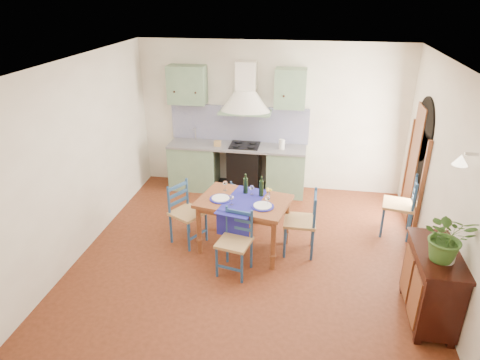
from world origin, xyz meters
name	(u,v)px	position (x,y,z in m)	size (l,w,h in m)	color
floor	(251,254)	(0.00, 0.00, 0.00)	(5.00, 5.00, 0.00)	#461E0F
back_wall	(245,137)	(-0.47, 2.29, 1.05)	(5.00, 0.96, 2.80)	silver
right_wall	(440,177)	(2.50, 0.28, 1.34)	(0.26, 5.00, 2.80)	silver
left_wall	(82,157)	(-2.50, 0.00, 1.40)	(0.04, 5.00, 2.80)	silver
ceiling	(254,63)	(0.00, 0.00, 2.80)	(5.00, 5.00, 0.01)	white
dining_table	(244,206)	(-0.14, 0.16, 0.73)	(1.44, 1.13, 1.14)	brown
chair_near	(235,242)	(-0.16, -0.43, 0.48)	(0.51, 0.51, 0.92)	navy
chair_far	(244,203)	(-0.25, 0.84, 0.41)	(0.51, 0.51, 0.80)	navy
chair_left	(186,213)	(-1.04, 0.22, 0.50)	(0.61, 0.61, 0.96)	navy
chair_right	(302,222)	(0.72, 0.21, 0.51)	(0.46, 0.46, 0.99)	navy
chair_spare	(401,205)	(2.23, 0.98, 0.52)	(0.55, 0.55, 1.00)	navy
sideboard	(431,283)	(2.26, -0.96, 0.51)	(0.50, 1.05, 0.94)	black
potted_plant	(448,237)	(2.27, -1.10, 1.23)	(0.52, 0.45, 0.58)	#365E23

